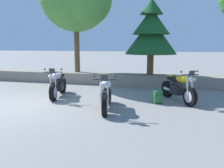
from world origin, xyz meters
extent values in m
plane|color=gray|center=(0.00, 0.00, 0.00)|extent=(120.00, 120.00, 0.00)
cube|color=gray|center=(0.00, 4.80, 0.28)|extent=(36.00, 0.80, 0.55)
cylinder|color=black|center=(0.92, 0.88, 0.31)|extent=(0.28, 0.64, 0.62)
cylinder|color=black|center=(0.58, 2.28, 0.31)|extent=(0.32, 0.64, 0.62)
cylinder|color=silver|center=(0.92, 0.88, 0.31)|extent=(0.24, 0.41, 0.38)
cube|color=black|center=(0.74, 1.63, 0.41)|extent=(0.42, 0.54, 0.34)
cube|color=#2D2D30|center=(0.76, 1.53, 0.61)|extent=(0.39, 1.10, 0.12)
ellipsoid|color=#BCBCC1|center=(0.80, 1.38, 0.83)|extent=(0.45, 0.58, 0.26)
cube|color=black|center=(0.68, 1.85, 0.77)|extent=(0.38, 0.60, 0.12)
ellipsoid|color=#BCBCC1|center=(0.61, 2.14, 0.81)|extent=(0.28, 0.32, 0.16)
cylinder|color=#2D2D30|center=(0.90, 0.95, 1.03)|extent=(0.65, 0.19, 0.04)
sphere|color=silver|center=(1.00, 0.83, 0.89)|extent=(0.13, 0.13, 0.13)
sphere|color=silver|center=(0.86, 0.80, 0.89)|extent=(0.13, 0.13, 0.13)
cube|color=#26282D|center=(0.92, 0.86, 1.09)|extent=(0.22, 0.14, 0.18)
cylinder|color=silver|center=(0.48, 2.01, 0.36)|extent=(0.19, 0.40, 0.11)
cylinder|color=silver|center=(0.99, 0.94, 0.67)|extent=(0.08, 0.17, 0.73)
cylinder|color=silver|center=(0.82, 0.90, 0.67)|extent=(0.08, 0.17, 0.73)
sphere|color=#2D2D30|center=(1.18, 1.06, 1.13)|extent=(0.07, 0.07, 0.07)
sphere|color=#2D2D30|center=(0.60, 0.92, 1.13)|extent=(0.07, 0.07, 0.07)
cylinder|color=black|center=(3.20, -0.38, 0.31)|extent=(0.28, 0.64, 0.62)
cylinder|color=black|center=(2.88, 1.02, 0.31)|extent=(0.31, 0.64, 0.62)
cylinder|color=silver|center=(3.20, -0.38, 0.31)|extent=(0.24, 0.41, 0.38)
cube|color=black|center=(3.03, 0.37, 0.41)|extent=(0.42, 0.54, 0.34)
cube|color=#2D2D30|center=(3.05, 0.27, 0.61)|extent=(0.38, 1.10, 0.12)
ellipsoid|color=white|center=(3.09, 0.13, 0.83)|extent=(0.45, 0.58, 0.26)
cube|color=black|center=(2.98, 0.59, 0.77)|extent=(0.38, 0.60, 0.12)
ellipsoid|color=white|center=(2.91, 0.89, 0.81)|extent=(0.28, 0.32, 0.16)
cylinder|color=#2D2D30|center=(3.19, -0.30, 1.03)|extent=(0.65, 0.18, 0.04)
sphere|color=silver|center=(3.29, -0.42, 0.89)|extent=(0.13, 0.13, 0.13)
sphere|color=silver|center=(3.15, -0.45, 0.89)|extent=(0.13, 0.13, 0.13)
cube|color=#26282D|center=(3.21, -0.40, 1.09)|extent=(0.22, 0.14, 0.18)
cylinder|color=silver|center=(2.78, 0.75, 0.36)|extent=(0.19, 0.39, 0.11)
cylinder|color=silver|center=(3.28, -0.32, 0.67)|extent=(0.08, 0.17, 0.73)
cylinder|color=silver|center=(3.11, -0.36, 0.67)|extent=(0.08, 0.17, 0.73)
sphere|color=#2D2D30|center=(3.47, -0.20, 1.13)|extent=(0.07, 0.07, 0.07)
sphere|color=#2D2D30|center=(2.88, -0.33, 1.13)|extent=(0.07, 0.07, 0.07)
cylinder|color=black|center=(5.61, 1.36, 0.31)|extent=(0.44, 0.60, 0.62)
cylinder|color=black|center=(4.87, 2.59, 0.31)|extent=(0.48, 0.62, 0.62)
cylinder|color=silver|center=(5.61, 1.36, 0.31)|extent=(0.34, 0.41, 0.38)
cube|color=black|center=(5.21, 2.02, 0.41)|extent=(0.52, 0.58, 0.34)
cube|color=#2D2D30|center=(5.27, 1.93, 0.61)|extent=(0.69, 1.01, 0.12)
ellipsoid|color=yellow|center=(5.34, 1.80, 0.83)|extent=(0.56, 0.62, 0.26)
cube|color=black|center=(5.09, 2.21, 0.77)|extent=(0.51, 0.61, 0.12)
ellipsoid|color=yellow|center=(4.94, 2.47, 0.81)|extent=(0.33, 0.35, 0.16)
cylinder|color=#2D2D30|center=(5.57, 1.43, 1.03)|extent=(0.58, 0.37, 0.04)
sphere|color=silver|center=(5.70, 1.34, 0.89)|extent=(0.13, 0.13, 0.13)
sphere|color=silver|center=(5.58, 1.27, 0.89)|extent=(0.13, 0.13, 0.13)
cube|color=#26282D|center=(5.62, 1.34, 1.09)|extent=(0.22, 0.19, 0.18)
cylinder|color=silver|center=(4.85, 2.30, 0.36)|extent=(0.29, 0.38, 0.11)
cylinder|color=silver|center=(5.67, 1.44, 0.67)|extent=(0.12, 0.16, 0.73)
cylinder|color=silver|center=(5.52, 1.35, 0.67)|extent=(0.12, 0.16, 0.73)
sphere|color=#2D2D30|center=(5.81, 1.62, 1.13)|extent=(0.07, 0.07, 0.07)
sphere|color=#2D2D30|center=(5.29, 1.30, 1.13)|extent=(0.07, 0.07, 0.07)
cube|color=#2D6B38|center=(4.56, 1.43, 0.22)|extent=(0.35, 0.32, 0.44)
cube|color=#2D6B38|center=(4.62, 1.34, 0.18)|extent=(0.23, 0.17, 0.24)
ellipsoid|color=#2D6B38|center=(4.56, 1.43, 0.43)|extent=(0.33, 0.30, 0.08)
cube|color=#193A1E|center=(4.57, 1.57, 0.24)|extent=(0.06, 0.05, 0.37)
cube|color=#193A1E|center=(4.43, 1.48, 0.24)|extent=(0.06, 0.05, 0.37)
cylinder|color=brown|center=(0.09, 5.07, 1.82)|extent=(0.28, 0.28, 2.54)
sphere|color=#4C8E3D|center=(0.92, 4.52, 4.11)|extent=(2.39, 2.39, 2.39)
cylinder|color=brown|center=(3.96, 5.04, 1.21)|extent=(0.32, 0.32, 1.32)
cone|color=#194C23|center=(3.96, 5.04, 2.39)|extent=(2.50, 2.50, 1.71)
cone|color=#194C23|center=(3.96, 5.04, 3.09)|extent=(1.80, 1.80, 1.23)
cone|color=#194C23|center=(3.96, 5.04, 3.79)|extent=(1.10, 1.10, 0.75)
camera|label=1|loc=(4.99, -6.46, 2.00)|focal=37.20mm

